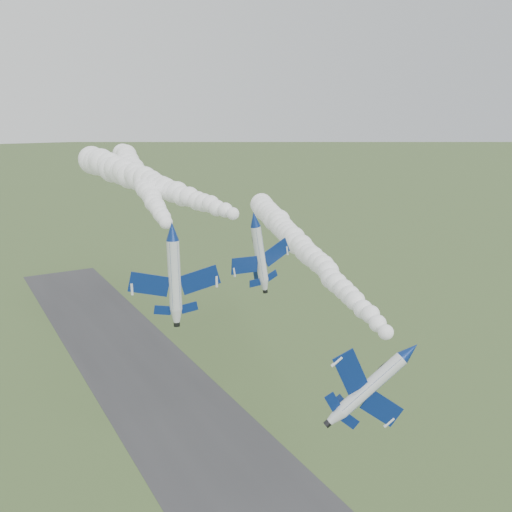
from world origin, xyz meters
The scene contains 7 objects.
runway centered at (0.00, 30.00, 0.02)m, with size 24.00×260.00×0.04m, color #313134.
jet_lead centered at (6.28, -4.43, 31.93)m, with size 7.21×12.85×8.40m.
smoke_trail_jet_lead centered at (17.20, 31.76, 34.18)m, with size 4.89×68.98×4.89m, color white, non-canonical shape.
jet_pair_left centered at (-10.18, 20.45, 41.97)m, with size 11.65×13.60×3.39m.
smoke_trail_jet_pair_left centered at (-1.61, 58.57, 44.05)m, with size 4.82×70.70×4.82m, color white, non-canonical shape.
jet_pair_right centered at (1.80, 20.87, 42.26)m, with size 9.92×11.95×3.27m.
smoke_trail_jet_pair_right centered at (-2.15, 52.68, 44.22)m, with size 5.70×59.21×5.70m, color white, non-canonical shape.
Camera 1 is at (-35.17, -44.58, 56.62)m, focal length 40.00 mm.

